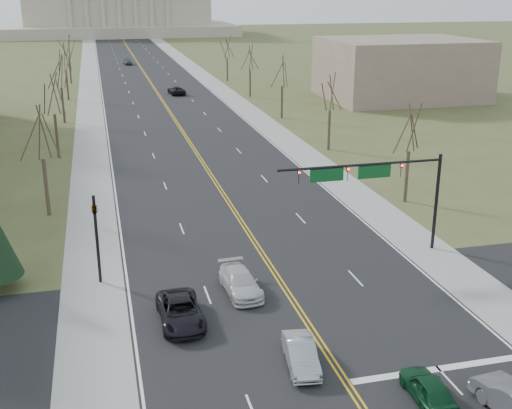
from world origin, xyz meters
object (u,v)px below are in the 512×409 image
car_nb_inner_lead (428,389)px  car_far_nb (176,90)px  signal_mast (373,178)px  car_sb_outer_lead (181,311)px  car_far_sb (128,61)px  signal_left (96,230)px  car_sb_inner_second (240,282)px  car_sb_inner_lead (301,354)px

car_nb_inner_lead → car_far_nb: 92.74m
signal_mast → car_sb_outer_lead: bearing=-155.6°
signal_mast → car_far_nb: bearing=93.2°
car_sb_outer_lead → car_far_sb: (4.43, 131.57, 0.05)m
car_nb_inner_lead → signal_mast: bearing=-101.5°
signal_left → car_sb_inner_second: 9.81m
car_sb_inner_lead → car_far_nb: car_far_nb is taller
car_far_sb → car_sb_outer_lead: bearing=-96.5°
car_far_nb → car_far_sb: bearing=-89.5°
car_sb_inner_second → car_far_nb: (6.08, 79.64, 0.02)m
car_sb_inner_lead → car_far_sb: size_ratio=0.90×
signal_mast → car_nb_inner_lead: bearing=-104.4°
signal_left → car_sb_outer_lead: size_ratio=1.16×
car_sb_inner_second → car_far_sb: (0.25, 128.63, 0.06)m
car_sb_inner_second → car_far_nb: size_ratio=0.94×
signal_mast → car_sb_inner_second: 12.08m
car_nb_inner_lead → car_sb_outer_lead: bearing=-41.9°
signal_mast → car_nb_inner_lead: 18.03m
car_nb_inner_lead → car_far_sb: size_ratio=0.86×
car_sb_inner_lead → car_sb_inner_second: size_ratio=0.83×
car_sb_inner_lead → car_sb_inner_second: bearing=104.8°
car_sb_outer_lead → car_sb_inner_lead: bearing=-49.0°
car_far_nb → car_sb_inner_lead: bearing=80.6°
signal_left → car_sb_outer_lead: signal_left is taller
signal_left → car_nb_inner_lead: 22.46m
signal_mast → car_sb_outer_lead: size_ratio=2.34×
car_far_nb → car_far_sb: 49.33m
signal_left → car_far_sb: 125.32m
signal_mast → car_sb_inner_second: size_ratio=2.47×
car_sb_outer_lead → car_far_sb: size_ratio=1.14×
signal_mast → car_sb_inner_lead: (-9.17, -12.52, -5.08)m
car_sb_inner_lead → car_far_nb: bearing=94.1°
car_sb_outer_lead → car_sb_inner_second: car_sb_outer_lead is taller
signal_mast → car_sb_outer_lead: signal_mast is taller
signal_left → car_far_nb: signal_left is taller
car_sb_inner_second → car_sb_outer_lead: bearing=-148.5°
car_sb_inner_lead → car_far_sb: 137.49m
signal_left → car_sb_inner_lead: size_ratio=1.47×
signal_left → car_sb_inner_lead: 16.17m
car_sb_outer_lead → car_far_nb: (10.26, 82.58, 0.01)m
car_nb_inner_lead → car_sb_outer_lead: 14.42m
signal_mast → signal_left: size_ratio=2.02×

